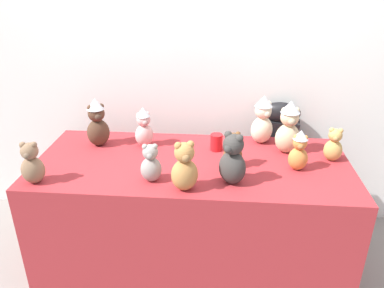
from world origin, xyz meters
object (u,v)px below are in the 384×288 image
(teddy_bear_ash, at_px, (151,164))
(teddy_bear_mocha, at_px, (32,164))
(teddy_bear_cocoa, at_px, (97,123))
(teddy_bear_ginger, at_px, (299,151))
(teddy_bear_blush, at_px, (144,127))
(teddy_bear_chestnut, at_px, (233,151))
(instrument_case, at_px, (276,164))
(teddy_bear_sand, at_px, (289,128))
(teddy_bear_charcoal, at_px, (233,160))
(party_cup_red, at_px, (216,142))
(teddy_bear_caramel, at_px, (185,168))
(display_table, at_px, (192,214))
(teddy_bear_honey, at_px, (334,146))
(teddy_bear_cream, at_px, (263,120))

(teddy_bear_ash, height_order, teddy_bear_mocha, teddy_bear_mocha)
(teddy_bear_cocoa, xyz_separation_m, teddy_bear_mocha, (-0.21, -0.51, -0.04))
(teddy_bear_ginger, bearing_deg, teddy_bear_blush, 167.20)
(teddy_bear_ash, bearing_deg, teddy_bear_chestnut, 17.28)
(teddy_bear_ginger, bearing_deg, instrument_case, 94.49)
(teddy_bear_ash, bearing_deg, teddy_bear_ginger, 6.23)
(teddy_bear_sand, height_order, teddy_bear_cocoa, teddy_bear_sand)
(teddy_bear_charcoal, bearing_deg, party_cup_red, 136.59)
(teddy_bear_ginger, height_order, teddy_bear_ash, teddy_bear_ginger)
(teddy_bear_cocoa, bearing_deg, teddy_bear_caramel, -69.46)
(display_table, distance_m, teddy_bear_honey, 1.00)
(teddy_bear_sand, relative_size, teddy_bear_cream, 1.04)
(teddy_bear_sand, height_order, teddy_bear_mocha, teddy_bear_sand)
(teddy_bear_sand, bearing_deg, teddy_bear_ash, -158.11)
(display_table, distance_m, teddy_bear_cream, 0.79)
(teddy_bear_caramel, distance_m, teddy_bear_ash, 0.21)
(instrument_case, height_order, teddy_bear_charcoal, teddy_bear_charcoal)
(party_cup_red, bearing_deg, teddy_bear_sand, 0.71)
(teddy_bear_ginger, xyz_separation_m, teddy_bear_cocoa, (-1.28, 0.24, 0.04))
(teddy_bear_chestnut, bearing_deg, teddy_bear_caramel, -149.19)
(teddy_bear_caramel, height_order, teddy_bear_sand, teddy_bear_sand)
(teddy_bear_cocoa, distance_m, teddy_bear_cream, 1.10)
(teddy_bear_blush, bearing_deg, teddy_bear_chestnut, -50.22)
(display_table, xyz_separation_m, teddy_bear_chestnut, (0.25, -0.04, 0.50))
(party_cup_red, bearing_deg, teddy_bear_cream, 25.48)
(teddy_bear_sand, height_order, party_cup_red, teddy_bear_sand)
(teddy_bear_sand, xyz_separation_m, teddy_bear_chestnut, (-0.35, -0.23, -0.07))
(teddy_bear_blush, height_order, teddy_bear_honey, teddy_bear_blush)
(teddy_bear_cocoa, distance_m, teddy_bear_ash, 0.63)
(teddy_bear_ginger, height_order, teddy_bear_cream, teddy_bear_cream)
(display_table, distance_m, teddy_bear_charcoal, 0.63)
(teddy_bear_blush, distance_m, teddy_bear_cream, 0.80)
(teddy_bear_honey, height_order, teddy_bear_chestnut, teddy_bear_chestnut)
(display_table, xyz_separation_m, instrument_case, (0.60, 0.55, 0.11))
(teddy_bear_sand, bearing_deg, teddy_bear_ginger, -89.26)
(teddy_bear_ginger, bearing_deg, teddy_bear_caramel, -154.65)
(teddy_bear_charcoal, relative_size, teddy_bear_cocoa, 0.92)
(instrument_case, xyz_separation_m, teddy_bear_ginger, (0.03, -0.60, 0.40))
(teddy_bear_blush, bearing_deg, teddy_bear_cocoa, 155.95)
(teddy_bear_cocoa, xyz_separation_m, teddy_bear_cream, (1.10, 0.13, 0.00))
(display_table, relative_size, teddy_bear_chestnut, 8.62)
(teddy_bear_sand, xyz_separation_m, teddy_bear_honey, (0.27, -0.10, -0.07))
(teddy_bear_caramel, distance_m, teddy_bear_mocha, 0.84)
(teddy_bear_ash, height_order, party_cup_red, teddy_bear_ash)
(instrument_case, distance_m, teddy_bear_cream, 0.52)
(teddy_bear_cream, bearing_deg, party_cup_red, 177.34)
(teddy_bear_cocoa, relative_size, teddy_bear_honey, 1.52)
(teddy_bear_cocoa, relative_size, teddy_bear_cream, 0.98)
(teddy_bear_ash, bearing_deg, party_cup_red, 43.23)
(teddy_bear_mocha, bearing_deg, display_table, 12.83)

